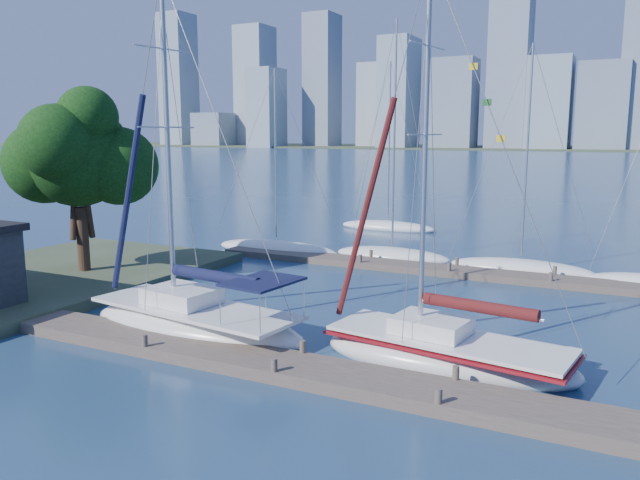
% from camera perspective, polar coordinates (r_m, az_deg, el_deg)
% --- Properties ---
extents(ground, '(700.00, 700.00, 0.00)m').
position_cam_1_polar(ground, '(19.90, -2.84, -12.12)').
color(ground, navy).
rests_on(ground, ground).
extents(near_dock, '(26.00, 2.00, 0.40)m').
position_cam_1_polar(near_dock, '(19.83, -2.84, -11.58)').
color(near_dock, '#4A3F36').
rests_on(near_dock, ground).
extents(far_dock, '(30.00, 1.80, 0.36)m').
position_cam_1_polar(far_dock, '(33.64, 13.70, -2.97)').
color(far_dock, '#4A3F36').
rests_on(far_dock, ground).
extents(shore, '(12.00, 22.00, 0.50)m').
position_cam_1_polar(shore, '(33.10, -26.70, -3.82)').
color(shore, '#38472D').
rests_on(shore, ground).
extents(far_shore, '(800.00, 100.00, 1.50)m').
position_cam_1_polar(far_shore, '(336.29, 25.15, 7.52)').
color(far_shore, '#38472D').
rests_on(far_shore, ground).
extents(tree, '(7.22, 6.59, 9.64)m').
position_cam_1_polar(tree, '(33.38, -21.30, 7.51)').
color(tree, '#322316').
rests_on(tree, ground).
extents(sailboat_navy, '(9.46, 4.17, 13.63)m').
position_cam_1_polar(sailboat_navy, '(23.72, -11.41, -6.13)').
color(sailboat_navy, white).
rests_on(sailboat_navy, ground).
extents(sailboat_maroon, '(8.60, 3.86, 13.18)m').
position_cam_1_polar(sailboat_maroon, '(20.57, 11.55, -8.53)').
color(sailboat_maroon, white).
rests_on(sailboat_maroon, ground).
extents(bg_boat_0, '(8.69, 3.72, 11.60)m').
position_cam_1_polar(bg_boat_0, '(39.40, -3.98, -0.78)').
color(bg_boat_0, white).
rests_on(bg_boat_0, ground).
extents(bg_boat_1, '(7.33, 4.86, 14.10)m').
position_cam_1_polar(bg_boat_1, '(37.34, 6.61, -1.37)').
color(bg_boat_1, white).
rests_on(bg_boat_1, ground).
extents(bg_boat_2, '(7.86, 4.84, 12.29)m').
position_cam_1_polar(bg_boat_2, '(35.37, 17.89, -2.44)').
color(bg_boat_2, white).
rests_on(bg_boat_2, ground).
extents(bg_boat_6, '(7.93, 4.26, 13.06)m').
position_cam_1_polar(bg_boat_6, '(48.97, 6.21, 1.25)').
color(bg_boat_6, white).
rests_on(bg_boat_6, ground).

